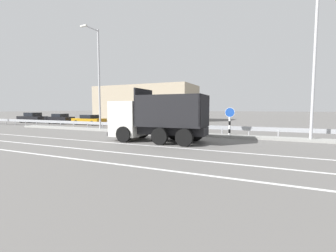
{
  "coord_description": "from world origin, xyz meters",
  "views": [
    {
      "loc": [
        7.72,
        -14.8,
        2.21
      ],
      "look_at": [
        0.72,
        0.6,
        0.88
      ],
      "focal_mm": 24.0,
      "sensor_mm": 36.0,
      "label": 1
    }
  ],
  "objects": [
    {
      "name": "street_lamp_1",
      "position": [
        -7.74,
        2.66,
        5.39
      ],
      "size": [
        0.71,
        1.97,
        9.85
      ],
      "color": "#ADADB2",
      "rests_on": "ground_plane"
    },
    {
      "name": "parked_car_0",
      "position": [
        -26.02,
        8.3,
        0.78
      ],
      "size": [
        4.9,
        1.97,
        1.56
      ],
      "rotation": [
        0.0,
        0.0,
        1.58
      ],
      "color": "black",
      "rests_on": "ground_plane"
    },
    {
      "name": "parked_car_1",
      "position": [
        -19.86,
        8.16,
        0.74
      ],
      "size": [
        4.01,
        2.16,
        1.44
      ],
      "rotation": [
        0.0,
        0.0,
        1.65
      ],
      "color": "black",
      "rests_on": "ground_plane"
    },
    {
      "name": "lane_strip_0",
      "position": [
        1.0,
        -3.27,
        0.0
      ],
      "size": [
        67.39,
        0.16,
        0.01
      ],
      "primitive_type": "cube",
      "color": "silver",
      "rests_on": "ground_plane"
    },
    {
      "name": "median_guardrail",
      "position": [
        0.0,
        3.85,
        0.57
      ],
      "size": [
        67.39,
        0.09,
        0.78
      ],
      "color": "#9EA0A5",
      "rests_on": "ground_plane"
    },
    {
      "name": "background_building_0",
      "position": [
        -14.1,
        22.8,
        3.21
      ],
      "size": [
        18.97,
        8.2,
        6.41
      ],
      "primitive_type": "cube",
      "color": "tan",
      "rests_on": "ground_plane"
    },
    {
      "name": "parked_car_3",
      "position": [
        -8.32,
        8.07,
        0.67
      ],
      "size": [
        4.15,
        1.99,
        1.31
      ],
      "rotation": [
        0.0,
        0.0,
        1.64
      ],
      "color": "maroon",
      "rests_on": "ground_plane"
    },
    {
      "name": "street_lamp_2",
      "position": [
        10.22,
        2.35,
        5.24
      ],
      "size": [
        0.71,
        2.74,
        9.39
      ],
      "color": "#ADADB2",
      "rests_on": "ground_plane"
    },
    {
      "name": "median_island",
      "position": [
        0.0,
        2.67,
        0.09
      ],
      "size": [
        37.07,
        1.1,
        0.18
      ],
      "primitive_type": "cube",
      "color": "gray",
      "rests_on": "ground_plane"
    },
    {
      "name": "lane_strip_2",
      "position": [
        1.0,
        -7.67,
        0.0
      ],
      "size": [
        67.39,
        0.16,
        0.01
      ],
      "primitive_type": "cube",
      "color": "silver",
      "rests_on": "ground_plane"
    },
    {
      "name": "dump_truck",
      "position": [
        0.1,
        -1.5,
        1.35
      ],
      "size": [
        6.56,
        2.96,
        3.52
      ],
      "rotation": [
        0.0,
        0.0,
        1.6
      ],
      "color": "silver",
      "rests_on": "ground_plane"
    },
    {
      "name": "median_road_sign",
      "position": [
        4.95,
        2.67,
        1.2
      ],
      "size": [
        0.74,
        0.16,
        2.27
      ],
      "color": "white",
      "rests_on": "ground_plane"
    },
    {
      "name": "ground_plane",
      "position": [
        0.0,
        0.0,
        0.0
      ],
      "size": [
        320.0,
        320.0,
        0.0
      ],
      "primitive_type": "plane",
      "color": "#605E5B"
    },
    {
      "name": "lane_strip_1",
      "position": [
        1.0,
        -5.72,
        0.0
      ],
      "size": [
        67.39,
        0.16,
        0.01
      ],
      "primitive_type": "cube",
      "color": "silver",
      "rests_on": "ground_plane"
    },
    {
      "name": "parked_car_2",
      "position": [
        -14.61,
        8.42,
        0.69
      ],
      "size": [
        4.79,
        2.07,
        1.35
      ],
      "rotation": [
        0.0,
        0.0,
        1.53
      ],
      "color": "#B27A14",
      "rests_on": "ground_plane"
    }
  ]
}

